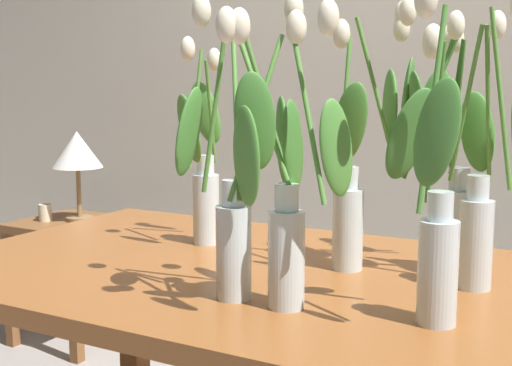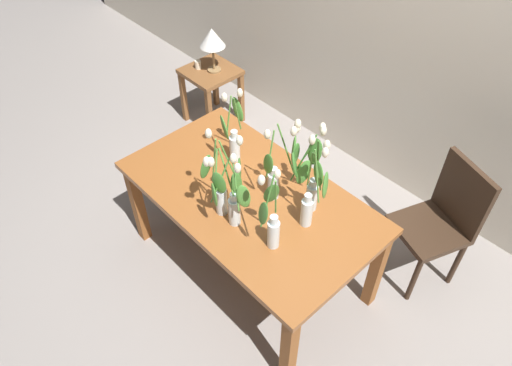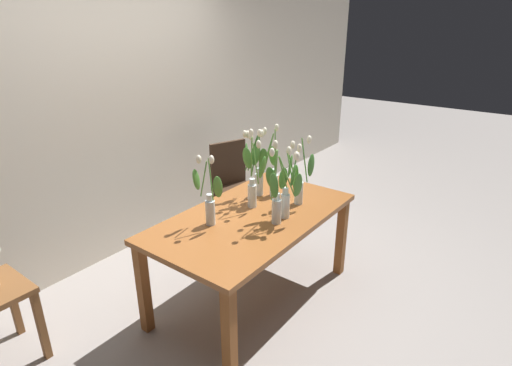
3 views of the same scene
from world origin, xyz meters
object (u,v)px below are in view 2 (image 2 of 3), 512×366
Objects in this scene: tulip_vase_1 at (309,174)px; pillar_candle at (198,65)px; dining_table at (249,204)px; side_table at (211,81)px; dining_chair at (442,218)px; tulip_vase_5 at (311,194)px; tulip_vase_2 at (223,186)px; tulip_vase_3 at (272,222)px; table_lamp at (212,39)px; tulip_vase_6 at (276,174)px; tulip_vase_4 at (234,137)px; tulip_vase_0 at (232,204)px.

pillar_candle is (-1.89, 0.65, -0.40)m from tulip_vase_1.
side_table is at bearing 149.02° from dining_table.
pillar_candle is at bearing -178.89° from dining_chair.
dining_table is 0.50m from tulip_vase_5.
dining_table is 2.73× the size of tulip_vase_5.
tulip_vase_2 is 7.66× the size of pillar_candle.
tulip_vase_2 is at bearing -123.91° from tulip_vase_1.
tulip_vase_2 is 0.35m from tulip_vase_3.
table_lamp is at bearing 156.24° from tulip_vase_5.
tulip_vase_5 is 1.00× the size of tulip_vase_6.
dining_table reaches higher than side_table.
tulip_vase_5 is at bearing -23.76° from table_lamp.
tulip_vase_1 is 0.60m from tulip_vase_4.
side_table is at bearing 158.32° from tulip_vase_1.
tulip_vase_3 reaches higher than tulip_vase_0.
tulip_vase_0 is 0.95× the size of tulip_vase_2.
tulip_vase_0 is 1.37× the size of table_lamp.
tulip_vase_4 is (-0.32, 0.36, -0.05)m from tulip_vase_2.
tulip_vase_3 is 1.23m from dining_chair.
tulip_vase_1 reaches higher than tulip_vase_3.
tulip_vase_6 is 7.81× the size of pillar_candle.
tulip_vase_4 is at bearing -146.95° from dining_chair.
tulip_vase_2 is (0.02, -0.21, 0.32)m from dining_table.
tulip_vase_6 is 0.63× the size of dining_chair.
tulip_vase_1 is 1.04× the size of tulip_vase_3.
dining_table is 21.33× the size of pillar_candle.
tulip_vase_4 is 0.43m from tulip_vase_6.
dining_table is at bearing 154.72° from tulip_vase_3.
tulip_vase_1 is at bearing 30.53° from tulip_vase_6.
tulip_vase_1 is 0.37m from tulip_vase_3.
tulip_vase_2 is 1.44m from dining_chair.
tulip_vase_3 reaches higher than pillar_candle.
pillar_candle is (-1.72, 0.75, -0.34)m from tulip_vase_6.
dining_table is 0.49m from tulip_vase_3.
tulip_vase_1 is at bearing 32.88° from dining_table.
dining_chair is at bearing 57.44° from tulip_vase_0.
tulip_vase_1 is at bearing 101.58° from tulip_vase_3.
pillar_candle is (-1.98, 0.74, -0.36)m from tulip_vase_5.
tulip_vase_3 is at bearing -25.61° from tulip_vase_4.
tulip_vase_5 is (0.69, -0.04, 0.03)m from tulip_vase_4.
dining_table is 1.23m from dining_chair.
side_table is (-1.87, 1.07, -0.49)m from tulip_vase_3.
tulip_vase_1 is 1.00m from dining_chair.
tulip_vase_6 is at bearing 88.90° from tulip_vase_0.
tulip_vase_1 is at bearing -128.03° from dining_chair.
tulip_vase_1 is 2.01m from side_table.
tulip_vase_0 is 1.39m from dining_chair.
tulip_vase_4 is at bearing -33.57° from table_lamp.
dining_chair is at bearing 59.84° from tulip_vase_5.
tulip_vase_0 reaches higher than pillar_candle.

